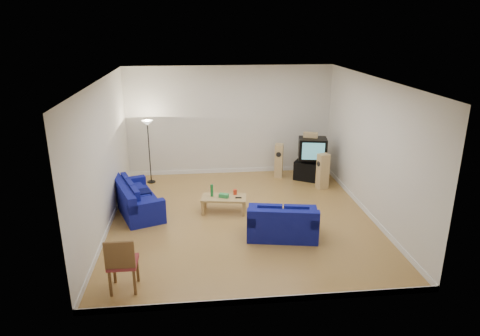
{
  "coord_description": "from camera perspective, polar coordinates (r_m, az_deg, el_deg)",
  "views": [
    {
      "loc": [
        -1.0,
        -9.05,
        4.33
      ],
      "look_at": [
        0.0,
        0.4,
        1.1
      ],
      "focal_mm": 32.0,
      "sensor_mm": 36.0,
      "label": 1
    }
  ],
  "objects": [
    {
      "name": "dining_chair",
      "position": [
        7.53,
        -15.47,
        -11.97
      ],
      "size": [
        0.48,
        0.48,
        1.01
      ],
      "rotation": [
        0.0,
        0.0,
        -0.0
      ],
      "color": "brown",
      "rests_on": "ground"
    },
    {
      "name": "speaker_right",
      "position": [
        11.88,
        10.97,
        -0.43
      ],
      "size": [
        0.34,
        0.3,
        0.98
      ],
      "rotation": [
        0.0,
        0.0,
        -1.3
      ],
      "color": "tan",
      "rests_on": "ground"
    },
    {
      "name": "coffee_table",
      "position": [
        10.26,
        -2.16,
        -4.16
      ],
      "size": [
        1.13,
        0.69,
        0.39
      ],
      "rotation": [
        0.0,
        0.0,
        -0.16
      ],
      "color": "tan",
      "rests_on": "ground"
    },
    {
      "name": "television",
      "position": [
        12.28,
        9.64,
        2.58
      ],
      "size": [
        0.87,
        0.71,
        0.6
      ],
      "rotation": [
        0.0,
        0.0,
        -0.19
      ],
      "color": "black",
      "rests_on": "av_receiver"
    },
    {
      "name": "tv_stand",
      "position": [
        12.53,
        9.41,
        -0.36
      ],
      "size": [
        1.03,
        0.89,
        0.55
      ],
      "primitive_type": "cube",
      "rotation": [
        0.0,
        0.0,
        -0.53
      ],
      "color": "black",
      "rests_on": "ground"
    },
    {
      "name": "av_receiver",
      "position": [
        12.47,
        9.69,
        1.13
      ],
      "size": [
        0.59,
        0.54,
        0.11
      ],
      "primitive_type": "cube",
      "rotation": [
        0.0,
        0.0,
        -0.37
      ],
      "color": "black",
      "rests_on": "tv_stand"
    },
    {
      "name": "sofa_loveseat",
      "position": [
        9.16,
        5.67,
        -7.58
      ],
      "size": [
        1.6,
        1.07,
        0.74
      ],
      "rotation": [
        0.0,
        0.0,
        -0.18
      ],
      "color": "#000352",
      "rests_on": "ground"
    },
    {
      "name": "sofa_three_seat",
      "position": [
        10.59,
        -13.74,
        -4.31
      ],
      "size": [
        1.45,
        2.09,
        0.74
      ],
      "rotation": [
        0.0,
        0.0,
        -1.21
      ],
      "color": "#000352",
      "rests_on": "ground"
    },
    {
      "name": "tissue_box",
      "position": [
        10.2,
        -2.17,
        -3.7
      ],
      "size": [
        0.25,
        0.2,
        0.09
      ],
      "primitive_type": "cube",
      "rotation": [
        0.0,
        0.0,
        -0.41
      ],
      "color": "green",
      "rests_on": "coffee_table"
    },
    {
      "name": "bottle",
      "position": [
        10.25,
        -3.78,
        -3.0
      ],
      "size": [
        0.07,
        0.07,
        0.29
      ],
      "primitive_type": "cylinder",
      "rotation": [
        0.0,
        0.0,
        -0.05
      ],
      "color": "#197233",
      "rests_on": "coffee_table"
    },
    {
      "name": "floor_lamp",
      "position": [
        12.08,
        -12.19,
        4.76
      ],
      "size": [
        0.31,
        0.31,
        1.8
      ],
      "color": "black",
      "rests_on": "ground"
    },
    {
      "name": "centre_speaker",
      "position": [
        12.26,
        9.39,
        4.37
      ],
      "size": [
        0.43,
        0.29,
        0.14
      ],
      "primitive_type": "cube",
      "rotation": [
        0.0,
        0.0,
        -0.34
      ],
      "color": "tan",
      "rests_on": "television"
    },
    {
      "name": "room",
      "position": [
        9.52,
        0.25,
        1.76
      ],
      "size": [
        6.01,
        6.51,
        3.21
      ],
      "color": "brown",
      "rests_on": "ground"
    },
    {
      "name": "red_canister",
      "position": [
        10.36,
        -0.67,
        -3.22
      ],
      "size": [
        0.12,
        0.12,
        0.12
      ],
      "primitive_type": "cylinder",
      "rotation": [
        0.0,
        0.0,
        -0.5
      ],
      "color": "red",
      "rests_on": "coffee_table"
    },
    {
      "name": "remote",
      "position": [
        10.17,
        -0.21,
        -3.98
      ],
      "size": [
        0.15,
        0.06,
        0.02
      ],
      "primitive_type": "cube",
      "rotation": [
        0.0,
        0.0,
        -0.08
      ],
      "color": "black",
      "rests_on": "coffee_table"
    },
    {
      "name": "speaker_left",
      "position": [
        12.59,
        5.2,
        0.98
      ],
      "size": [
        0.3,
        0.35,
        1.0
      ],
      "rotation": [
        0.0,
        0.0,
        -0.28
      ],
      "color": "tan",
      "rests_on": "ground"
    }
  ]
}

